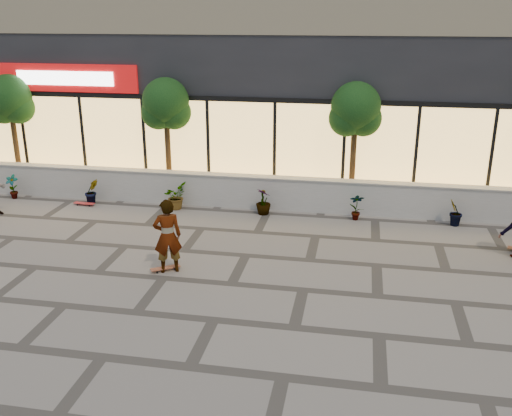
% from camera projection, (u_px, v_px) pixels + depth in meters
% --- Properties ---
extents(ground, '(80.00, 80.00, 0.00)m').
position_uv_depth(ground, '(213.00, 320.00, 11.45)').
color(ground, gray).
rests_on(ground, ground).
extents(planter_wall, '(22.00, 0.42, 1.04)m').
position_uv_depth(planter_wall, '(270.00, 193.00, 17.79)').
color(planter_wall, silver).
rests_on(planter_wall, ground).
extents(retail_building, '(24.00, 9.17, 8.50)m').
position_uv_depth(retail_building, '(293.00, 57.00, 21.67)').
color(retail_building, black).
rests_on(retail_building, ground).
extents(shrub_a, '(0.43, 0.29, 0.81)m').
position_uv_depth(shrub_a, '(13.00, 187.00, 18.78)').
color(shrub_a, '#113814').
rests_on(shrub_a, ground).
extents(shrub_b, '(0.57, 0.57, 0.81)m').
position_uv_depth(shrub_b, '(92.00, 191.00, 18.30)').
color(shrub_b, '#113814').
rests_on(shrub_b, ground).
extents(shrub_c, '(0.68, 0.77, 0.81)m').
position_uv_depth(shrub_c, '(175.00, 196.00, 17.81)').
color(shrub_c, '#113814').
rests_on(shrub_c, ground).
extents(shrub_d, '(0.64, 0.64, 0.81)m').
position_uv_depth(shrub_d, '(263.00, 201.00, 17.33)').
color(shrub_d, '#113814').
rests_on(shrub_d, ground).
extents(shrub_e, '(0.46, 0.35, 0.81)m').
position_uv_depth(shrub_e, '(357.00, 207.00, 16.85)').
color(shrub_e, '#113814').
rests_on(shrub_e, ground).
extents(shrub_f, '(0.55, 0.57, 0.81)m').
position_uv_depth(shrub_f, '(455.00, 213.00, 16.36)').
color(shrub_f, '#113814').
rests_on(shrub_f, ground).
extents(tree_west, '(1.60, 1.50, 3.92)m').
position_uv_depth(tree_west, '(10.00, 102.00, 19.19)').
color(tree_west, '#4D2F1B').
rests_on(tree_west, ground).
extents(tree_midwest, '(1.60, 1.50, 3.92)m').
position_uv_depth(tree_midwest, '(166.00, 107.00, 18.24)').
color(tree_midwest, '#4D2F1B').
rests_on(tree_midwest, ground).
extents(tree_mideast, '(1.60, 1.50, 3.92)m').
position_uv_depth(tree_mideast, '(355.00, 113.00, 17.20)').
color(tree_mideast, '#4D2F1B').
rests_on(tree_mideast, ground).
extents(skater_center, '(0.78, 0.67, 1.80)m').
position_uv_depth(skater_center, '(167.00, 236.00, 13.31)').
color(skater_center, silver).
rests_on(skater_center, ground).
extents(skateboard_center, '(0.69, 0.55, 0.09)m').
position_uv_depth(skateboard_center, '(165.00, 268.00, 13.60)').
color(skateboard_center, brown).
rests_on(skateboard_center, ground).
extents(skateboard_left, '(0.70, 0.22, 0.08)m').
position_uv_depth(skateboard_left, '(84.00, 203.00, 18.20)').
color(skateboard_left, red).
rests_on(skateboard_left, ground).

